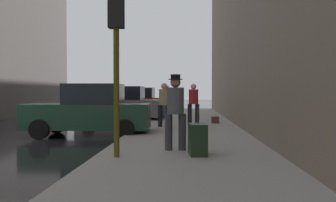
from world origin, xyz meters
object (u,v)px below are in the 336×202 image
(parked_dark_green_sedan, at_px, (90,111))
(parked_red_hatchback, at_px, (137,102))
(pedestrian_with_beanie, at_px, (175,108))
(pedestrian_in_jeans, at_px, (167,100))
(pedestrian_in_red_jacket, at_px, (193,102))
(parked_gray_coupe, at_px, (121,105))
(traffic_light, at_px, (116,33))
(rolling_suitcase, at_px, (198,139))
(duffel_bag, at_px, (215,120))
(pedestrian_in_tan_coat, at_px, (164,102))
(fire_hydrant, at_px, (142,122))

(parked_dark_green_sedan, distance_m, parked_red_hatchback, 12.21)
(parked_red_hatchback, bearing_deg, pedestrian_with_beanie, -79.23)
(pedestrian_with_beanie, distance_m, pedestrian_in_jeans, 10.61)
(pedestrian_in_red_jacket, bearing_deg, parked_gray_coupe, 141.34)
(traffic_light, distance_m, pedestrian_in_red_jacket, 8.44)
(parked_dark_green_sedan, distance_m, pedestrian_in_red_jacket, 4.85)
(pedestrian_with_beanie, distance_m, rolling_suitcase, 1.07)
(pedestrian_in_red_jacket, xyz_separation_m, duffel_bag, (0.96, 0.57, -0.81))
(pedestrian_with_beanie, height_order, duffel_bag, pedestrian_with_beanie)
(traffic_light, xyz_separation_m, rolling_suitcase, (1.71, 0.28, -2.27))
(pedestrian_with_beanie, height_order, pedestrian_in_tan_coat, pedestrian_with_beanie)
(pedestrian_in_jeans, height_order, duffel_bag, pedestrian_in_jeans)
(pedestrian_in_red_jacket, height_order, duffel_bag, pedestrian_in_red_jacket)
(fire_hydrant, xyz_separation_m, pedestrian_in_tan_coat, (0.64, 1.85, 0.61))
(pedestrian_in_tan_coat, relative_size, duffel_bag, 3.89)
(pedestrian_with_beanie, bearing_deg, parked_gray_coupe, 107.01)
(parked_dark_green_sedan, bearing_deg, rolling_suitcase, -52.09)
(parked_gray_coupe, distance_m, parked_red_hatchback, 6.09)
(pedestrian_in_tan_coat, xyz_separation_m, pedestrian_in_jeans, (-0.15, 4.77, 0.00))
(traffic_light, distance_m, pedestrian_in_tan_coat, 7.00)
(fire_hydrant, distance_m, pedestrian_in_jeans, 6.67)
(traffic_light, relative_size, pedestrian_in_tan_coat, 2.11)
(parked_gray_coupe, height_order, pedestrian_in_jeans, pedestrian_in_jeans)
(pedestrian_in_tan_coat, bearing_deg, pedestrian_in_red_jacket, 48.27)
(pedestrian_with_beanie, relative_size, pedestrian_in_jeans, 1.04)
(pedestrian_in_red_jacket, height_order, rolling_suitcase, pedestrian_in_red_jacket)
(parked_gray_coupe, distance_m, duffel_bag, 5.15)
(fire_hydrant, distance_m, pedestrian_in_red_jacket, 3.69)
(pedestrian_in_jeans, bearing_deg, duffel_bag, -51.69)
(parked_red_hatchback, bearing_deg, traffic_light, -83.80)
(parked_dark_green_sedan, height_order, traffic_light, traffic_light)
(parked_dark_green_sedan, height_order, duffel_bag, parked_dark_green_sedan)
(pedestrian_with_beanie, bearing_deg, duffel_bag, 78.94)
(pedestrian_in_jeans, bearing_deg, traffic_light, -92.15)
(pedestrian_in_tan_coat, height_order, rolling_suitcase, pedestrian_in_tan_coat)
(pedestrian_in_jeans, distance_m, rolling_suitcase, 11.36)
(duffel_bag, bearing_deg, pedestrian_in_jeans, 128.31)
(fire_hydrant, xyz_separation_m, pedestrian_with_beanie, (1.26, -3.96, 0.64))
(parked_red_hatchback, height_order, traffic_light, traffic_light)
(pedestrian_with_beanie, distance_m, duffel_bag, 7.89)
(duffel_bag, bearing_deg, pedestrian_in_red_jacket, -149.27)
(pedestrian_in_red_jacket, bearing_deg, pedestrian_in_jeans, 110.89)
(parked_dark_green_sedan, relative_size, pedestrian_in_jeans, 2.50)
(parked_dark_green_sedan, distance_m, fire_hydrant, 1.84)
(pedestrian_in_tan_coat, bearing_deg, rolling_suitcase, -80.16)
(parked_gray_coupe, relative_size, pedestrian_in_jeans, 2.49)
(traffic_light, height_order, pedestrian_with_beanie, traffic_light)
(parked_dark_green_sedan, distance_m, parked_gray_coupe, 6.12)
(fire_hydrant, height_order, rolling_suitcase, rolling_suitcase)
(pedestrian_in_red_jacket, xyz_separation_m, pedestrian_in_tan_coat, (-1.17, -1.31, 0.00))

